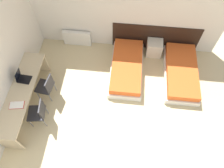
# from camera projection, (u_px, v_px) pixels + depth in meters

# --- Properties ---
(wall_back) EXTENTS (5.82, 0.05, 2.70)m
(wall_back) POSITION_uv_depth(u_px,v_px,m) (119.00, 10.00, 5.80)
(wall_back) COLOR silver
(wall_back) RESTS_ON ground_plane
(wall_left) EXTENTS (0.05, 5.03, 2.70)m
(wall_left) POSITION_uv_depth(u_px,v_px,m) (3.00, 63.00, 4.88)
(wall_left) COLOR silver
(wall_left) RESTS_ON ground_plane
(headboard_panel) EXTENTS (2.55, 0.03, 0.91)m
(headboard_panel) POSITION_uv_depth(u_px,v_px,m) (155.00, 38.00, 6.48)
(headboard_panel) COLOR black
(headboard_panel) RESTS_ON ground_plane
(bed_near_window) EXTENTS (0.91, 1.91, 0.37)m
(bed_near_window) POSITION_uv_depth(u_px,v_px,m) (127.00, 68.00, 6.25)
(bed_near_window) COLOR silver
(bed_near_window) RESTS_ON ground_plane
(bed_near_door) EXTENTS (0.91, 1.91, 0.37)m
(bed_near_door) POSITION_uv_depth(u_px,v_px,m) (181.00, 72.00, 6.17)
(bed_near_door) COLOR silver
(bed_near_door) RESTS_ON ground_plane
(nightstand) EXTENTS (0.45, 0.39, 0.50)m
(nightstand) POSITION_uv_depth(u_px,v_px,m) (154.00, 48.00, 6.54)
(nightstand) COLOR beige
(nightstand) RESTS_ON ground_plane
(radiator) EXTENTS (0.86, 0.12, 0.51)m
(radiator) POSITION_uv_depth(u_px,v_px,m) (77.00, 38.00, 6.74)
(radiator) COLOR silver
(radiator) RESTS_ON ground_plane
(desk) EXTENTS (0.56, 2.33, 0.76)m
(desk) POSITION_uv_depth(u_px,v_px,m) (23.00, 94.00, 5.31)
(desk) COLOR #C6B28E
(desk) RESTS_ON ground_plane
(chair_near_laptop) EXTENTS (0.46, 0.46, 0.83)m
(chair_near_laptop) POSITION_uv_depth(u_px,v_px,m) (46.00, 86.00, 5.59)
(chair_near_laptop) COLOR #232328
(chair_near_laptop) RESTS_ON ground_plane
(chair_near_notebook) EXTENTS (0.45, 0.45, 0.83)m
(chair_near_notebook) POSITION_uv_depth(u_px,v_px,m) (38.00, 112.00, 5.22)
(chair_near_notebook) COLOR #232328
(chair_near_notebook) RESTS_ON ground_plane
(laptop) EXTENTS (0.33, 0.27, 0.32)m
(laptop) POSITION_uv_depth(u_px,v_px,m) (22.00, 78.00, 5.30)
(laptop) COLOR black
(laptop) RESTS_ON desk
(open_notebook) EXTENTS (0.36, 0.24, 0.02)m
(open_notebook) POSITION_uv_depth(u_px,v_px,m) (17.00, 105.00, 4.98)
(open_notebook) COLOR #B21E1E
(open_notebook) RESTS_ON desk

